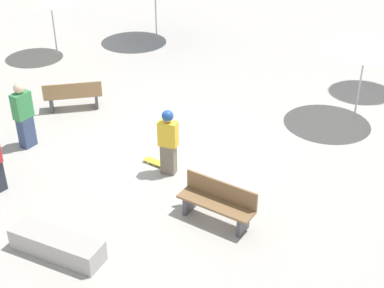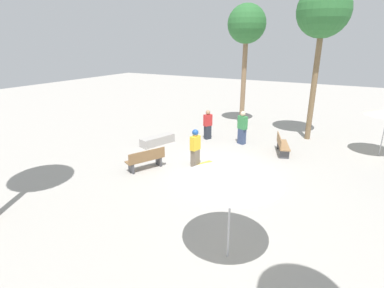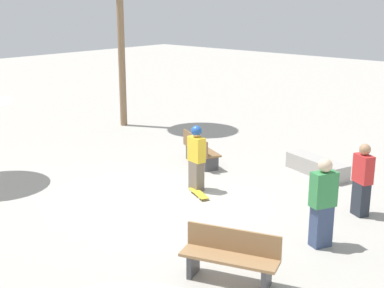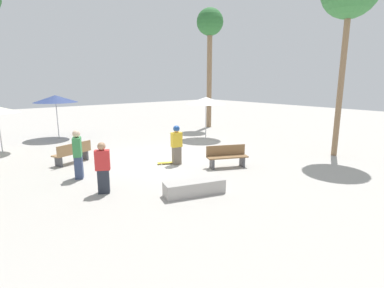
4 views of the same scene
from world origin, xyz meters
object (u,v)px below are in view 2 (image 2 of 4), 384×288
(bystander_far, at_px, (242,128))
(skateboard, at_px, (204,163))
(shade_umbrella_white, at_px, (231,173))
(palm_tree_left, at_px, (323,13))
(skater_main, at_px, (195,147))
(bystander_watching, at_px, (208,125))
(palm_tree_center_left, at_px, (247,26))
(bench_near, at_px, (146,160))
(bench_far, at_px, (282,145))
(concrete_ledge, at_px, (157,140))

(bystander_far, bearing_deg, skateboard, -72.97)
(shade_umbrella_white, distance_m, palm_tree_left, 11.44)
(skater_main, relative_size, skateboard, 1.97)
(bystander_watching, xyz_separation_m, bystander_far, (1.87, 0.10, 0.07))
(skateboard, height_order, palm_tree_center_left, palm_tree_center_left)
(palm_tree_center_left, bearing_deg, shade_umbrella_white, -71.55)
(bench_near, bearing_deg, skateboard, -24.47)
(skateboard, bearing_deg, bystander_watching, 49.18)
(bench_near, relative_size, bystander_watching, 1.04)
(bystander_watching, bearing_deg, skater_main, 46.42)
(bench_far, bearing_deg, palm_tree_left, 147.65)
(shade_umbrella_white, xyz_separation_m, palm_tree_left, (0.17, 10.72, 4.00))
(bench_far, relative_size, bystander_far, 0.97)
(bystander_far, bearing_deg, bystander_watching, -152.45)
(shade_umbrella_white, xyz_separation_m, bystander_far, (-2.63, 8.22, -1.36))
(shade_umbrella_white, height_order, bystander_watching, shade_umbrella_white)
(shade_umbrella_white, xyz_separation_m, palm_tree_center_left, (-3.92, 11.74, 3.56))
(skateboard, bearing_deg, palm_tree_left, -3.10)
(skateboard, height_order, bystander_far, bystander_far)
(skater_main, distance_m, bystander_watching, 3.78)
(bench_near, bearing_deg, shade_umbrella_white, -98.63)
(bystander_far, bearing_deg, bench_near, -90.14)
(bench_near, xyz_separation_m, palm_tree_left, (5.08, 7.45, 5.78))
(skater_main, bearing_deg, bench_near, 140.39)
(skateboard, height_order, concrete_ledge, concrete_ledge)
(palm_tree_center_left, bearing_deg, bench_far, -49.50)
(bystander_watching, bearing_deg, bystander_far, 121.29)
(palm_tree_left, bearing_deg, palm_tree_center_left, 166.03)
(shade_umbrella_white, bearing_deg, bench_far, 93.79)
(skater_main, distance_m, bench_near, 2.07)
(palm_tree_left, bearing_deg, bench_near, -124.25)
(skateboard, bearing_deg, skater_main, 165.11)
(concrete_ledge, xyz_separation_m, bystander_far, (3.70, 2.14, 0.64))
(palm_tree_center_left, xyz_separation_m, bystander_far, (1.29, -3.51, -4.92))
(skater_main, relative_size, bystander_watching, 1.02)
(skateboard, bearing_deg, bystander_far, 18.26)
(palm_tree_left, height_order, bystander_watching, palm_tree_left)
(skateboard, height_order, bystander_watching, bystander_watching)
(skateboard, xyz_separation_m, shade_umbrella_white, (3.07, -4.83, 2.15))
(bystander_watching, bearing_deg, concrete_ledge, -13.52)
(bystander_watching, bearing_deg, bench_near, 23.53)
(skater_main, relative_size, bench_far, 0.96)
(shade_umbrella_white, relative_size, bystander_far, 1.42)
(bystander_watching, height_order, bystander_far, bystander_far)
(skateboard, distance_m, palm_tree_left, 9.11)
(skateboard, height_order, bench_far, bench_far)
(concrete_ledge, distance_m, bystander_far, 4.32)
(bench_near, distance_m, shade_umbrella_white, 6.16)
(bench_near, xyz_separation_m, shade_umbrella_white, (4.91, -3.27, 1.78))
(bench_near, distance_m, palm_tree_center_left, 10.06)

